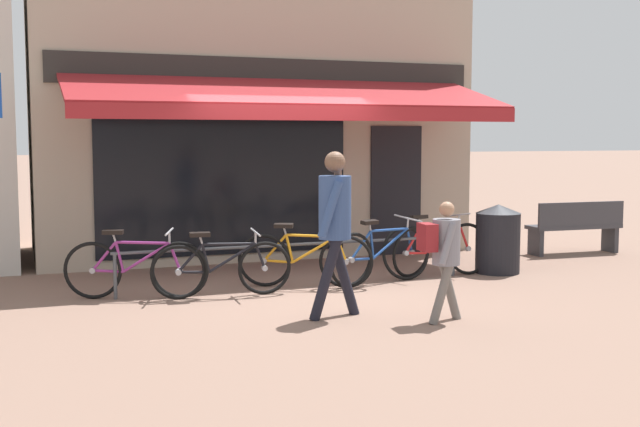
{
  "coord_description": "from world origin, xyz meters",
  "views": [
    {
      "loc": [
        -3.36,
        -9.22,
        1.93
      ],
      "look_at": [
        -0.1,
        -0.66,
        1.05
      ],
      "focal_mm": 45.0,
      "sensor_mm": 36.0,
      "label": 1
    }
  ],
  "objects_px": {
    "bicycle_red": "(437,249)",
    "pedestrian_child": "(444,247)",
    "bicycle_purple": "(136,268)",
    "bicycle_black": "(222,268)",
    "park_bench": "(576,226)",
    "pedestrian_adult": "(335,215)",
    "bicycle_orange": "(305,259)",
    "litter_bin": "(498,239)",
    "bicycle_blue": "(382,254)"
  },
  "relations": [
    {
      "from": "pedestrian_child",
      "to": "park_bench",
      "type": "height_order",
      "value": "pedestrian_child"
    },
    {
      "from": "litter_bin",
      "to": "bicycle_purple",
      "type": "bearing_deg",
      "value": -179.42
    },
    {
      "from": "bicycle_red",
      "to": "pedestrian_child",
      "type": "height_order",
      "value": "pedestrian_child"
    },
    {
      "from": "bicycle_red",
      "to": "litter_bin",
      "type": "relative_size",
      "value": 1.8
    },
    {
      "from": "bicycle_orange",
      "to": "pedestrian_adult",
      "type": "relative_size",
      "value": 0.9
    },
    {
      "from": "bicycle_black",
      "to": "bicycle_orange",
      "type": "relative_size",
      "value": 1.06
    },
    {
      "from": "bicycle_red",
      "to": "litter_bin",
      "type": "height_order",
      "value": "litter_bin"
    },
    {
      "from": "pedestrian_adult",
      "to": "park_bench",
      "type": "xyz_separation_m",
      "value": [
        5.44,
        2.89,
        -0.64
      ]
    },
    {
      "from": "bicycle_orange",
      "to": "park_bench",
      "type": "bearing_deg",
      "value": 40.08
    },
    {
      "from": "pedestrian_child",
      "to": "litter_bin",
      "type": "distance_m",
      "value": 3.28
    },
    {
      "from": "bicycle_orange",
      "to": "pedestrian_adult",
      "type": "distance_m",
      "value": 1.85
    },
    {
      "from": "bicycle_red",
      "to": "park_bench",
      "type": "xyz_separation_m",
      "value": [
        3.19,
        1.08,
        0.08
      ]
    },
    {
      "from": "bicycle_black",
      "to": "pedestrian_child",
      "type": "relative_size",
      "value": 1.34
    },
    {
      "from": "pedestrian_adult",
      "to": "bicycle_purple",
      "type": "bearing_deg",
      "value": 144.84
    },
    {
      "from": "park_bench",
      "to": "bicycle_blue",
      "type": "bearing_deg",
      "value": -160.72
    },
    {
      "from": "bicycle_black",
      "to": "litter_bin",
      "type": "distance_m",
      "value": 4.1
    },
    {
      "from": "bicycle_red",
      "to": "pedestrian_child",
      "type": "distance_m",
      "value": 2.75
    },
    {
      "from": "bicycle_black",
      "to": "bicycle_red",
      "type": "distance_m",
      "value": 3.14
    },
    {
      "from": "pedestrian_child",
      "to": "litter_bin",
      "type": "xyz_separation_m",
      "value": [
        2.23,
        2.38,
        -0.29
      ]
    },
    {
      "from": "bicycle_black",
      "to": "bicycle_blue",
      "type": "relative_size",
      "value": 0.97
    },
    {
      "from": "bicycle_purple",
      "to": "pedestrian_child",
      "type": "xyz_separation_m",
      "value": [
        2.83,
        -2.33,
        0.41
      ]
    },
    {
      "from": "park_bench",
      "to": "bicycle_black",
      "type": "bearing_deg",
      "value": -164.58
    },
    {
      "from": "bicycle_purple",
      "to": "bicycle_black",
      "type": "distance_m",
      "value": 1.01
    },
    {
      "from": "pedestrian_adult",
      "to": "pedestrian_child",
      "type": "xyz_separation_m",
      "value": [
        0.98,
        -0.6,
        -0.32
      ]
    },
    {
      "from": "pedestrian_child",
      "to": "litter_bin",
      "type": "bearing_deg",
      "value": 51.17
    },
    {
      "from": "bicycle_orange",
      "to": "litter_bin",
      "type": "height_order",
      "value": "litter_bin"
    },
    {
      "from": "bicycle_orange",
      "to": "litter_bin",
      "type": "relative_size",
      "value": 1.65
    },
    {
      "from": "bicycle_purple",
      "to": "pedestrian_adult",
      "type": "relative_size",
      "value": 0.92
    },
    {
      "from": "bicycle_purple",
      "to": "bicycle_red",
      "type": "height_order",
      "value": "bicycle_red"
    },
    {
      "from": "pedestrian_adult",
      "to": "bicycle_orange",
      "type": "bearing_deg",
      "value": 89.16
    },
    {
      "from": "bicycle_red",
      "to": "pedestrian_child",
      "type": "xyz_separation_m",
      "value": [
        -1.27,
        -2.41,
        0.4
      ]
    },
    {
      "from": "bicycle_purple",
      "to": "bicycle_red",
      "type": "distance_m",
      "value": 4.1
    },
    {
      "from": "pedestrian_adult",
      "to": "park_bench",
      "type": "relative_size",
      "value": 1.11
    },
    {
      "from": "bicycle_purple",
      "to": "bicycle_blue",
      "type": "bearing_deg",
      "value": 18.38
    },
    {
      "from": "bicycle_blue",
      "to": "bicycle_purple",
      "type": "bearing_deg",
      "value": 160.25
    },
    {
      "from": "bicycle_orange",
      "to": "bicycle_blue",
      "type": "relative_size",
      "value": 0.91
    },
    {
      "from": "bicycle_red",
      "to": "bicycle_black",
      "type": "bearing_deg",
      "value": -178.22
    },
    {
      "from": "bicycle_blue",
      "to": "litter_bin",
      "type": "xyz_separation_m",
      "value": [
        1.86,
        0.11,
        0.11
      ]
    },
    {
      "from": "bicycle_orange",
      "to": "litter_bin",
      "type": "xyz_separation_m",
      "value": [
        2.95,
        0.1,
        0.12
      ]
    },
    {
      "from": "bicycle_black",
      "to": "litter_bin",
      "type": "relative_size",
      "value": 1.75
    },
    {
      "from": "park_bench",
      "to": "pedestrian_adult",
      "type": "bearing_deg",
      "value": -149.25
    },
    {
      "from": "pedestrian_child",
      "to": "park_bench",
      "type": "xyz_separation_m",
      "value": [
        4.46,
        3.49,
        -0.32
      ]
    },
    {
      "from": "pedestrian_adult",
      "to": "litter_bin",
      "type": "height_order",
      "value": "pedestrian_adult"
    },
    {
      "from": "pedestrian_child",
      "to": "park_bench",
      "type": "distance_m",
      "value": 5.67
    },
    {
      "from": "bicycle_blue",
      "to": "bicycle_red",
      "type": "bearing_deg",
      "value": -10.35
    },
    {
      "from": "pedestrian_adult",
      "to": "litter_bin",
      "type": "xyz_separation_m",
      "value": [
        3.21,
        1.79,
        -0.61
      ]
    },
    {
      "from": "bicycle_black",
      "to": "bicycle_blue",
      "type": "xyz_separation_m",
      "value": [
        2.23,
        0.21,
        0.02
      ]
    },
    {
      "from": "bicycle_orange",
      "to": "park_bench",
      "type": "height_order",
      "value": "park_bench"
    },
    {
      "from": "bicycle_blue",
      "to": "park_bench",
      "type": "xyz_separation_m",
      "value": [
        4.09,
        1.21,
        0.08
      ]
    },
    {
      "from": "bicycle_red",
      "to": "pedestrian_adult",
      "type": "height_order",
      "value": "pedestrian_adult"
    }
  ]
}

